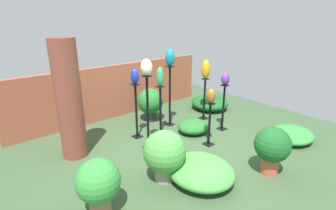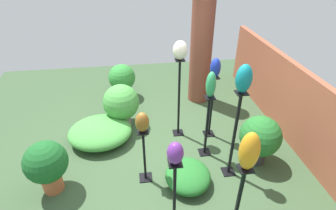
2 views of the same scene
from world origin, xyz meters
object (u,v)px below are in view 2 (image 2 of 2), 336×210
pedestal_bronze (144,158)px  potted_plant_front_left (121,103)px  art_vase_violet (175,153)px  art_vase_teal (244,79)px  potted_plant_front_right (46,164)px  pedestal_violet (174,198)px  potted_plant_back_center (260,137)px  art_vase_cobalt (215,68)px  art_vase_amber (249,151)px  brick_pillar (201,53)px  pedestal_amber (238,203)px  art_vase_ivory (180,50)px  pedestal_teal (234,139)px  pedestal_cobalt (211,110)px  art_vase_bronze (142,122)px  pedestal_ivory (179,102)px  art_vase_jade (211,85)px  potted_plant_mid_right (122,79)px  pedestal_jade (207,129)px

pedestal_bronze → potted_plant_front_left: (-1.52, -0.36, 0.08)m
potted_plant_front_left → art_vase_violet: bearing=16.0°
art_vase_teal → potted_plant_front_right: size_ratio=0.47×
pedestal_violet → potted_plant_back_center: bearing=122.1°
art_vase_violet → potted_plant_back_center: 2.01m
art_vase_cobalt → art_vase_amber: 2.00m
brick_pillar → potted_plant_back_center: brick_pillar is taller
pedestal_amber → art_vase_ivory: bearing=-170.1°
pedestal_teal → pedestal_cobalt: pedestal_teal is taller
art_vase_bronze → art_vase_ivory: (-1.07, 0.71, 0.61)m
art_vase_amber → potted_plant_front_left: (-2.54, -1.44, -0.83)m
art_vase_ivory → potted_plant_front_right: 2.66m
pedestal_ivory → art_vase_jade: (0.62, 0.37, 0.65)m
pedestal_teal → art_vase_cobalt: art_vase_cobalt is taller
pedestal_violet → potted_plant_mid_right: bearing=-169.2°
pedestal_cobalt → pedestal_jade: bearing=-23.3°
art_vase_amber → art_vase_violet: art_vase_amber is taller
pedestal_bronze → pedestal_violet: 0.91m
pedestal_cobalt → potted_plant_front_right: bearing=-70.1°
pedestal_amber → potted_plant_mid_right: 3.99m
pedestal_ivory → art_vase_amber: art_vase_amber is taller
pedestal_cobalt → art_vase_violet: 2.17m
pedestal_teal → potted_plant_front_right: bearing=-90.9°
pedestal_bronze → art_vase_cobalt: (-0.96, 1.30, 0.99)m
brick_pillar → art_vase_cobalt: 1.42m
pedestal_teal → potted_plant_mid_right: pedestal_teal is taller
brick_pillar → art_vase_jade: bearing=-10.0°
potted_plant_mid_right → brick_pillar: bearing=78.9°
pedestal_violet → art_vase_teal: (-0.79, 1.03, 1.19)m
pedestal_violet → potted_plant_back_center: 1.86m
brick_pillar → pedestal_ivory: bearing=-28.9°
brick_pillar → pedestal_jade: brick_pillar is taller
art_vase_teal → pedestal_violet: bearing=-52.4°
potted_plant_front_right → pedestal_teal: bearing=89.1°
pedestal_bronze → pedestal_amber: size_ratio=0.86×
pedestal_amber → art_vase_jade: 1.71m
art_vase_ivory → potted_plant_mid_right: bearing=-146.7°
pedestal_ivory → art_vase_cobalt: art_vase_cobalt is taller
pedestal_bronze → art_vase_jade: art_vase_jade is taller
art_vase_cobalt → art_vase_violet: art_vase_cobalt is taller
art_vase_jade → art_vase_ivory: size_ratio=1.34×
potted_plant_front_right → art_vase_cobalt: bearing=109.9°
pedestal_bronze → pedestal_ivory: 1.32m
pedestal_cobalt → pedestal_amber: 2.00m
pedestal_amber → potted_plant_back_center: pedestal_amber is taller
art_vase_violet → pedestal_bronze: bearing=-159.4°
pedestal_amber → art_vase_ivory: 2.45m
pedestal_amber → potted_plant_front_right: pedestal_amber is taller
art_vase_cobalt → pedestal_bronze: bearing=-53.6°
art_vase_teal → potted_plant_front_left: size_ratio=0.46×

